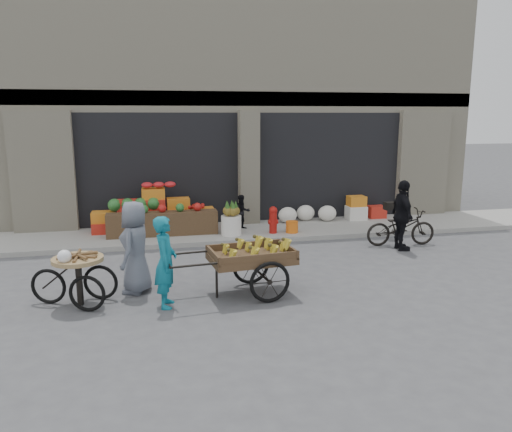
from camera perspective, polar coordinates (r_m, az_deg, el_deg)
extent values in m
plane|color=#424244|center=(9.75, 5.17, -7.49)|extent=(80.00, 80.00, 0.00)
cube|color=gray|center=(13.54, -0.06, -1.74)|extent=(18.00, 2.20, 0.12)
cube|color=beige|center=(17.21, -3.06, 12.62)|extent=(14.00, 6.00, 7.00)
cube|color=gray|center=(14.41, -1.16, 13.24)|extent=(14.00, 0.30, 0.40)
cube|color=black|center=(14.85, -11.07, 5.53)|extent=(4.40, 1.60, 3.10)
cube|color=black|center=(15.77, 7.31, 5.98)|extent=(4.40, 1.60, 3.10)
cube|color=beige|center=(14.29, -0.97, 5.51)|extent=(0.55, 0.80, 3.22)
cube|color=brown|center=(13.02, -10.61, -0.86)|extent=(2.80, 0.45, 0.60)
sphere|color=#1E5923|center=(13.43, -13.74, 1.30)|extent=(0.34, 0.34, 0.34)
cylinder|color=silver|center=(12.85, -2.85, -1.06)|extent=(0.52, 0.52, 0.50)
cylinder|color=#A5140F|center=(13.02, 1.97, -0.75)|extent=(0.20, 0.20, 0.56)
sphere|color=#A5140F|center=(12.96, 1.98, 0.63)|extent=(0.22, 0.22, 0.22)
cylinder|color=orange|center=(13.14, 4.13, -1.25)|extent=(0.32, 0.32, 0.30)
ellipsoid|color=silver|center=(14.48, 5.92, 0.21)|extent=(1.70, 0.60, 0.44)
imported|color=black|center=(13.46, -1.60, 0.46)|extent=(0.51, 0.43, 0.93)
cube|color=brown|center=(8.89, -0.54, -4.81)|extent=(1.55, 1.10, 0.13)
torus|color=black|center=(8.57, 1.59, -7.57)|extent=(0.73, 0.14, 0.73)
torus|color=black|center=(9.50, -0.58, -5.64)|extent=(0.73, 0.14, 0.73)
cylinder|color=black|center=(8.83, -4.51, -7.45)|extent=(0.05, 0.05, 0.60)
imported|color=#106A80|center=(8.42, -10.30, -5.18)|extent=(0.44, 0.61, 1.55)
cylinder|color=#9E7F51|center=(8.85, -19.71, -4.69)|extent=(1.05, 1.05, 0.07)
cube|color=black|center=(8.97, -19.54, -7.15)|extent=(0.10, 0.10, 0.80)
torus|color=black|center=(8.65, -18.74, -8.40)|extent=(0.61, 0.24, 0.62)
torus|color=black|center=(9.14, -17.34, -7.24)|extent=(0.61, 0.24, 0.62)
torus|color=black|center=(9.23, -22.63, -7.43)|extent=(0.61, 0.24, 0.62)
imported|color=slate|center=(9.21, -13.62, -3.48)|extent=(0.78, 0.95, 1.67)
imported|color=black|center=(12.74, 16.21, -1.25)|extent=(1.76, 0.75, 0.90)
imported|color=black|center=(12.23, 16.38, 0.06)|extent=(0.50, 1.01, 1.67)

